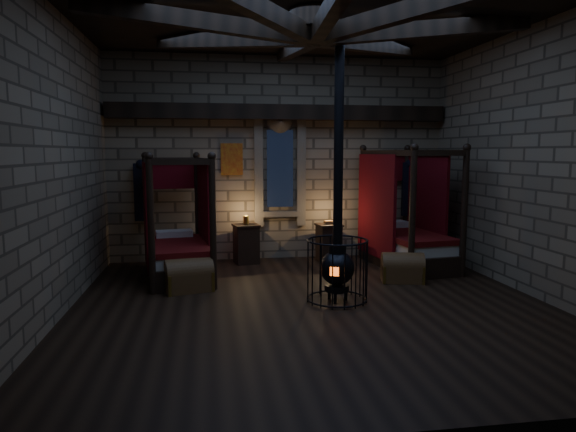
{
  "coord_description": "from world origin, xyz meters",
  "views": [
    {
      "loc": [
        -1.48,
        -7.19,
        2.25
      ],
      "look_at": [
        -0.27,
        0.6,
        1.26
      ],
      "focal_mm": 32.0,
      "sensor_mm": 36.0,
      "label": 1
    }
  ],
  "objects": [
    {
      "name": "room",
      "position": [
        -0.0,
        0.09,
        3.74
      ],
      "size": [
        7.02,
        7.02,
        4.29
      ],
      "color": "black",
      "rests_on": "ground"
    },
    {
      "name": "bed_left",
      "position": [
        -2.06,
        2.12,
        0.53
      ],
      "size": [
        1.37,
        2.18,
        2.14
      ],
      "rotation": [
        0.0,
        0.0,
        0.15
      ],
      "color": "black",
      "rests_on": "ground"
    },
    {
      "name": "bed_right",
      "position": [
        2.36,
        2.36,
        0.56
      ],
      "size": [
        1.43,
        2.31,
        2.28
      ],
      "rotation": [
        0.0,
        0.0,
        0.13
      ],
      "color": "black",
      "rests_on": "ground"
    },
    {
      "name": "trunk_left",
      "position": [
        -1.83,
        1.1,
        0.24
      ],
      "size": [
        0.84,
        0.65,
        0.55
      ],
      "rotation": [
        0.0,
        0.0,
        0.26
      ],
      "color": "brown",
      "rests_on": "ground"
    },
    {
      "name": "trunk_right",
      "position": [
        1.83,
        1.15,
        0.23
      ],
      "size": [
        0.79,
        0.6,
        0.52
      ],
      "rotation": [
        0.0,
        0.0,
        -0.23
      ],
      "color": "brown",
      "rests_on": "ground"
    },
    {
      "name": "nightstand_left",
      "position": [
        -0.75,
        3.07,
        0.41
      ],
      "size": [
        0.58,
        0.56,
        0.97
      ],
      "rotation": [
        0.0,
        0.0,
        0.19
      ],
      "color": "black",
      "rests_on": "ground"
    },
    {
      "name": "nightstand_right",
      "position": [
        0.96,
        3.02,
        0.39
      ],
      "size": [
        0.54,
        0.53,
        0.84
      ],
      "rotation": [
        0.0,
        0.0,
        0.15
      ],
      "color": "black",
      "rests_on": "ground"
    },
    {
      "name": "stove",
      "position": [
        0.41,
        0.17,
        0.59
      ],
      "size": [
        0.92,
        0.92,
        4.05
      ],
      "rotation": [
        0.0,
        0.0,
        -0.41
      ],
      "color": "black",
      "rests_on": "ground"
    }
  ]
}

